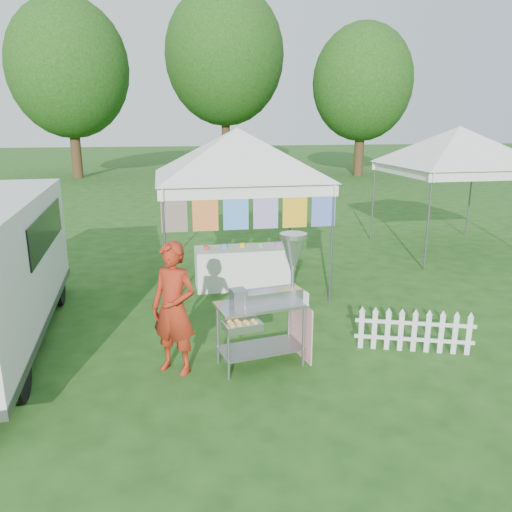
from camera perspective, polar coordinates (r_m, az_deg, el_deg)
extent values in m
plane|color=#1E4614|center=(6.83, 2.63, -11.99)|extent=(120.00, 120.00, 0.00)
cylinder|color=#59595E|center=(8.25, -10.34, 0.41)|extent=(0.04, 0.04, 2.10)
cylinder|color=#59595E|center=(8.73, 8.63, 1.31)|extent=(0.04, 0.04, 2.10)
cylinder|color=#59595E|center=(11.02, -10.56, 4.11)|extent=(0.04, 0.04, 2.10)
cylinder|color=#59595E|center=(11.38, 3.92, 4.68)|extent=(0.04, 0.04, 2.10)
cube|color=white|center=(8.19, -0.60, 7.34)|extent=(3.00, 0.03, 0.22)
cube|color=white|center=(10.97, -3.27, 9.32)|extent=(3.00, 0.03, 0.22)
pyramid|color=white|center=(9.51, -2.19, 14.47)|extent=(4.24, 4.24, 0.90)
cylinder|color=#59595E|center=(8.18, -0.60, 7.90)|extent=(3.00, 0.03, 0.03)
cube|color=#DA640B|center=(8.10, -9.36, 5.13)|extent=(0.42, 0.01, 0.70)
cube|color=red|center=(8.13, -5.82, 5.28)|extent=(0.42, 0.01, 0.70)
cube|color=blue|center=(8.19, -2.32, 5.42)|extent=(0.42, 0.01, 0.70)
cube|color=#35C5C8|center=(8.28, 1.12, 5.53)|extent=(0.42, 0.01, 0.70)
cube|color=orange|center=(8.39, 4.48, 5.62)|extent=(0.42, 0.01, 0.70)
cube|color=#7117A1|center=(8.54, 7.73, 5.70)|extent=(0.42, 0.01, 0.70)
cylinder|color=#59595E|center=(11.17, 19.07, 3.68)|extent=(0.04, 0.04, 2.10)
cylinder|color=#59595E|center=(13.66, 13.22, 6.08)|extent=(0.04, 0.04, 2.10)
cylinder|color=#59595E|center=(15.03, 23.23, 6.06)|extent=(0.04, 0.04, 2.10)
cube|color=white|center=(11.80, 25.54, 8.29)|extent=(3.00, 0.03, 0.22)
cube|color=white|center=(14.19, 18.79, 9.87)|extent=(3.00, 0.03, 0.22)
pyramid|color=white|center=(12.92, 22.30, 13.57)|extent=(4.24, 4.24, 0.90)
cylinder|color=#59595E|center=(11.80, 25.58, 8.68)|extent=(3.00, 0.03, 0.03)
cylinder|color=#3A2715|center=(30.27, -19.95, 12.15)|extent=(0.56, 0.56, 3.96)
ellipsoid|color=#2D661C|center=(30.37, -20.64, 19.43)|extent=(6.40, 6.40, 7.36)
cylinder|color=#3A2715|center=(34.20, -3.47, 13.98)|extent=(0.56, 0.56, 4.84)
ellipsoid|color=#2D661C|center=(34.43, -3.61, 21.88)|extent=(7.60, 7.60, 8.74)
cylinder|color=#3A2715|center=(30.19, 11.72, 12.30)|extent=(0.56, 0.56, 3.52)
ellipsoid|color=#2D661C|center=(30.23, 12.09, 18.81)|extent=(5.60, 5.60, 6.44)
cylinder|color=gray|center=(6.23, -3.16, -10.50)|extent=(0.04, 0.04, 0.84)
cylinder|color=gray|center=(6.58, 5.47, -9.10)|extent=(0.04, 0.04, 0.84)
cylinder|color=gray|center=(6.63, -4.39, -8.87)|extent=(0.04, 0.04, 0.84)
cylinder|color=gray|center=(6.96, 3.78, -7.66)|extent=(0.04, 0.04, 0.84)
cube|color=gray|center=(6.66, 0.51, -10.48)|extent=(1.14, 0.71, 0.01)
cube|color=#B7B7BC|center=(6.42, 0.53, -5.58)|extent=(1.20, 0.75, 0.04)
cube|color=#B7B7BC|center=(6.49, 1.77, -4.52)|extent=(0.82, 0.37, 0.14)
cube|color=gray|center=(6.33, -2.00, -4.73)|extent=(0.22, 0.23, 0.21)
cylinder|color=gray|center=(6.50, 4.23, -1.44)|extent=(0.05, 0.05, 0.84)
cone|color=#B7B7BC|center=(6.44, 4.27, 0.55)|extent=(0.39, 0.39, 0.37)
cylinder|color=#B7B7BC|center=(6.39, 4.31, 2.34)|extent=(0.41, 0.41, 0.06)
cube|color=#B7B7BC|center=(6.02, -1.58, -7.98)|extent=(0.49, 0.35, 0.09)
cube|color=#D08C8D|center=(6.79, 5.06, -8.28)|extent=(0.14, 0.69, 0.76)
cube|color=white|center=(6.35, 5.74, -4.81)|extent=(0.04, 0.13, 0.17)
imported|color=maroon|center=(6.34, -9.37, -5.95)|extent=(0.74, 0.69, 1.70)
cube|color=silver|center=(9.94, -26.75, 0.05)|extent=(1.93, 0.79, 0.90)
cube|color=black|center=(8.10, -22.80, 2.83)|extent=(0.14, 2.75, 0.55)
cube|color=black|center=(10.15, -26.80, 4.68)|extent=(1.70, 0.11, 0.55)
cylinder|color=black|center=(6.45, -25.84, -11.97)|extent=(0.25, 0.69, 0.68)
cylinder|color=black|center=(9.37, -21.91, -3.19)|extent=(0.25, 0.69, 0.68)
cube|color=silver|center=(7.24, 11.94, -8.23)|extent=(0.07, 0.04, 0.56)
cube|color=silver|center=(7.26, 13.37, -8.27)|extent=(0.07, 0.04, 0.56)
cube|color=silver|center=(7.28, 14.80, -8.30)|extent=(0.07, 0.04, 0.56)
cube|color=silver|center=(7.30, 16.21, -8.33)|extent=(0.07, 0.04, 0.56)
cube|color=silver|center=(7.33, 17.62, -8.35)|extent=(0.07, 0.04, 0.56)
cube|color=silver|center=(7.36, 19.02, -8.37)|extent=(0.07, 0.04, 0.56)
cube|color=silver|center=(7.40, 20.40, -8.39)|extent=(0.07, 0.04, 0.56)
cube|color=silver|center=(7.44, 21.77, -8.39)|extent=(0.07, 0.04, 0.56)
cube|color=silver|center=(7.48, 23.13, -8.40)|extent=(0.07, 0.04, 0.56)
cube|color=silver|center=(7.37, 17.56, -9.07)|extent=(1.54, 0.56, 0.05)
cube|color=silver|center=(7.27, 17.71, -7.34)|extent=(1.54, 0.56, 0.05)
cube|color=white|center=(9.65, -1.54, -1.27)|extent=(1.80, 0.70, 0.77)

